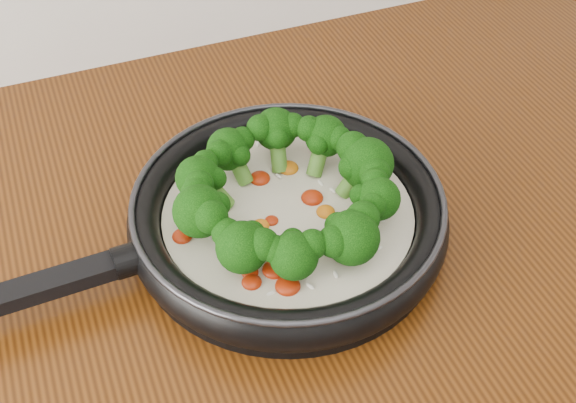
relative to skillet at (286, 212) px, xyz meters
name	(u,v)px	position (x,y,z in m)	size (l,w,h in m)	color
skillet	(286,212)	(0.00, 0.00, 0.00)	(0.53, 0.35, 0.10)	black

